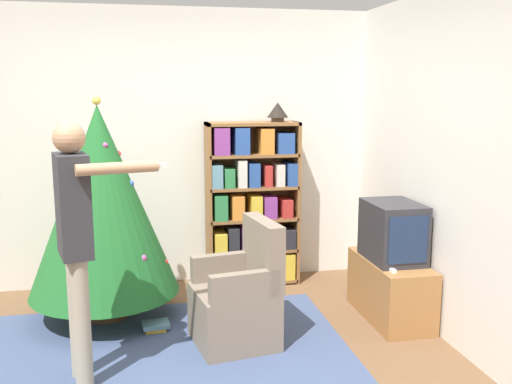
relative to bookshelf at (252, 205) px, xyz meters
name	(u,v)px	position (x,y,z in m)	size (l,w,h in m)	color
ground_plane	(192,374)	(-0.74, -1.71, -0.77)	(14.00, 14.00, 0.00)	brown
wall_back	(171,148)	(-0.74, 0.25, 0.53)	(8.00, 0.10, 2.60)	silver
wall_right	(473,171)	(1.22, -1.71, 0.53)	(0.10, 8.00, 2.60)	silver
area_rug	(164,360)	(-0.91, -1.49, -0.76)	(2.66, 2.11, 0.01)	#3D4C70
bookshelf	(252,205)	(0.00, 0.00, 0.00)	(0.87, 0.34, 1.55)	brown
tv_stand	(390,289)	(0.94, -1.08, -0.52)	(0.41, 0.88, 0.49)	#996638
television	(393,232)	(0.94, -1.09, -0.04)	(0.38, 0.54, 0.47)	#28282D
game_remote	(391,269)	(0.82, -1.35, -0.26)	(0.04, 0.12, 0.02)	white
christmas_tree	(101,201)	(-1.34, -0.60, 0.21)	(1.20, 1.20, 1.81)	#4C3323
armchair	(239,301)	(-0.35, -1.30, -0.44)	(0.65, 0.65, 0.92)	#7A6B5B
standing_person	(76,232)	(-1.43, -1.67, 0.23)	(0.70, 0.46, 1.67)	#9E937F
table_lamp	(278,111)	(0.25, 0.01, 0.89)	(0.20, 0.20, 0.18)	#473828
book_pile_near_tree	(156,326)	(-0.95, -0.97, -0.73)	(0.22, 0.18, 0.07)	gold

